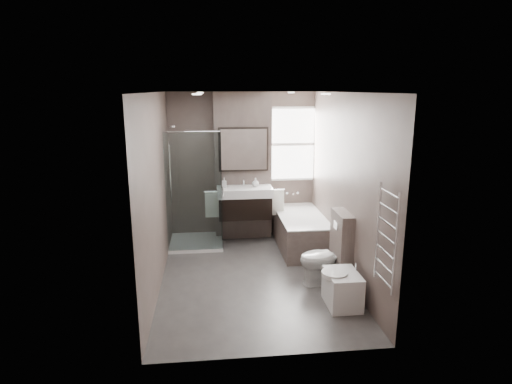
{
  "coord_description": "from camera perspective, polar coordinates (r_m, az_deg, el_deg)",
  "views": [
    {
      "loc": [
        -0.58,
        -5.69,
        2.64
      ],
      "look_at": [
        0.06,
        0.15,
        1.22
      ],
      "focal_mm": 30.0,
      "sensor_mm": 36.0,
      "label": 1
    }
  ],
  "objects": [
    {
      "name": "bidet",
      "position": [
        5.56,
        11.38,
        -12.46
      ],
      "size": [
        0.46,
        0.54,
        0.56
      ],
      "color": "white",
      "rests_on": "ground"
    },
    {
      "name": "soap_bottle_b",
      "position": [
        7.36,
        -0.07,
        1.31
      ],
      "size": [
        0.12,
        0.12,
        0.15
      ],
      "primitive_type": "imported",
      "color": "white",
      "rests_on": "vanity"
    },
    {
      "name": "bathtub",
      "position": [
        7.33,
        5.96,
        -4.99
      ],
      "size": [
        0.75,
        1.6,
        0.57
      ],
      "color": "brown",
      "rests_on": "ground"
    },
    {
      "name": "cistern_box",
      "position": [
        6.11,
        11.31,
        -7.2
      ],
      "size": [
        0.19,
        0.55,
        1.0
      ],
      "color": "brown",
      "rests_on": "ground"
    },
    {
      "name": "vanity",
      "position": [
        7.39,
        -1.52,
        -1.34
      ],
      "size": [
        0.95,
        0.47,
        0.66
      ],
      "color": "black",
      "rests_on": "vanity_pier"
    },
    {
      "name": "vanity_pier",
      "position": [
        7.61,
        -1.77,
        3.41
      ],
      "size": [
        1.0,
        0.25,
        2.6
      ],
      "primitive_type": "cube",
      "color": "brown",
      "rests_on": "ground"
    },
    {
      "name": "toilet",
      "position": [
        6.06,
        9.18,
        -8.69
      ],
      "size": [
        0.78,
        0.53,
        0.73
      ],
      "primitive_type": "imported",
      "rotation": [
        0.0,
        0.0,
        -1.39
      ],
      "color": "white",
      "rests_on": "ground"
    },
    {
      "name": "towel_right",
      "position": [
        7.44,
        2.8,
        -1.41
      ],
      "size": [
        0.24,
        0.06,
        0.44
      ],
      "primitive_type": "cube",
      "color": "silver",
      "rests_on": "vanity_pier"
    },
    {
      "name": "room",
      "position": [
        5.87,
        -0.4,
        0.37
      ],
      "size": [
        2.7,
        3.9,
        2.7
      ],
      "color": "#44413F",
      "rests_on": "ground"
    },
    {
      "name": "soap_bottle_a",
      "position": [
        7.31,
        -4.26,
        1.25
      ],
      "size": [
        0.08,
        0.08,
        0.17
      ],
      "primitive_type": "imported",
      "color": "white",
      "rests_on": "vanity"
    },
    {
      "name": "towel_radiator",
      "position": [
        4.73,
        17.0,
        -5.8
      ],
      "size": [
        0.03,
        0.49,
        1.1
      ],
      "color": "silver",
      "rests_on": "room"
    },
    {
      "name": "shower_enclosure",
      "position": [
        7.36,
        -7.31,
        -3.52
      ],
      "size": [
        0.9,
        0.9,
        2.0
      ],
      "color": "white",
      "rests_on": "ground"
    },
    {
      "name": "mirror_cabinet",
      "position": [
        7.39,
        -1.69,
        5.7
      ],
      "size": [
        0.86,
        0.08,
        0.76
      ],
      "color": "black",
      "rests_on": "vanity_pier"
    },
    {
      "name": "towel_left",
      "position": [
        7.35,
        -5.86,
        -1.65
      ],
      "size": [
        0.24,
        0.06,
        0.44
      ],
      "primitive_type": "cube",
      "color": "silver",
      "rests_on": "vanity_pier"
    },
    {
      "name": "window",
      "position": [
        7.77,
        4.82,
        6.38
      ],
      "size": [
        0.98,
        0.06,
        1.33
      ],
      "color": "white",
      "rests_on": "room"
    }
  ]
}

